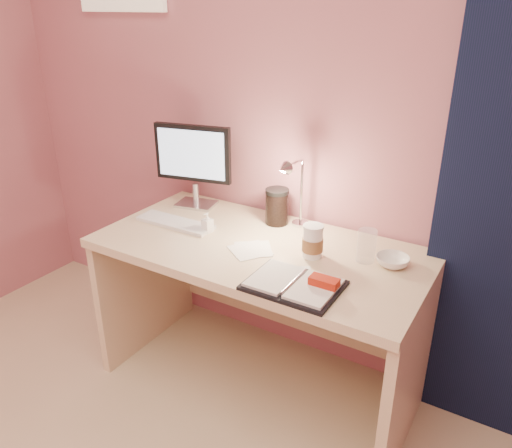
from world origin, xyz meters
The scene contains 13 objects.
desk centered at (0.00, 1.45, 0.50)m, with size 1.40×0.70×0.73m.
monitor centered at (-0.51, 1.60, 0.98)m, with size 0.38×0.17×0.41m.
keyboard centered at (-0.45, 1.37, 0.74)m, with size 0.38×0.11×0.02m, color white.
planner centered at (0.29, 1.16, 0.74)m, with size 0.33×0.25×0.05m.
paper_a centered at (0.24, 1.23, 0.73)m, with size 0.13×0.13×0.00m, color silver.
paper_b centered at (-0.01, 1.32, 0.73)m, with size 0.15×0.15×0.00m, color silver.
paper_c centered at (0.00, 1.33, 0.73)m, with size 0.15×0.15×0.00m, color silver.
coffee_cup centered at (0.23, 1.40, 0.79)m, with size 0.08×0.08×0.14m.
clear_cup centered at (0.43, 1.48, 0.80)m, with size 0.08×0.08×0.13m, color white.
bowl centered at (0.53, 1.49, 0.75)m, with size 0.13×0.13×0.04m, color white.
lotion_bottle centered at (-0.27, 1.38, 0.78)m, with size 0.04×0.04×0.09m, color white.
dark_jar centered at (-0.05, 1.62, 0.80)m, with size 0.11×0.11×0.15m, color black.
desk_lamp centered at (0.06, 1.58, 0.94)m, with size 0.10×0.20×0.33m.
Camera 1 is at (0.96, -0.24, 1.66)m, focal length 35.00 mm.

